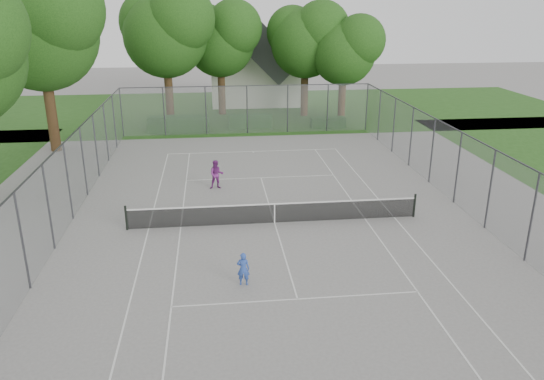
{
  "coord_description": "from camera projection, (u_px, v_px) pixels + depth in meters",
  "views": [
    {
      "loc": [
        -2.57,
        -21.45,
        9.3
      ],
      "look_at": [
        0.0,
        1.0,
        1.2
      ],
      "focal_mm": 35.0,
      "sensor_mm": 36.0,
      "label": 1
    }
  ],
  "objects": [
    {
      "name": "grass_far",
      "position": [
        240.0,
        110.0,
        47.79
      ],
      "size": [
        60.0,
        20.0,
        0.0
      ],
      "primitive_type": "cube",
      "color": "#214B15",
      "rests_on": "ground"
    },
    {
      "name": "tree_far_left",
      "position": [
        166.0,
        28.0,
        40.36
      ],
      "size": [
        7.38,
        6.74,
        10.61
      ],
      "color": "#392514",
      "rests_on": "ground"
    },
    {
      "name": "hedge_left",
      "position": [
        179.0,
        124.0,
        39.77
      ],
      "size": [
        4.54,
        1.36,
        1.14
      ],
      "primitive_type": "cube",
      "color": "#1A4215",
      "rests_on": "ground"
    },
    {
      "name": "girl_player",
      "position": [
        243.0,
        269.0,
        18.2
      ],
      "size": [
        0.48,
        0.35,
        1.21
      ],
      "primitive_type": "imported",
      "rotation": [
        0.0,
        0.0,
        3.0
      ],
      "color": "#2D4DA9",
      "rests_on": "ground"
    },
    {
      "name": "tree_side_back",
      "position": [
        40.0,
        23.0,
        32.07
      ],
      "size": [
        8.11,
        7.4,
        11.65
      ],
      "color": "#392514",
      "rests_on": "ground"
    },
    {
      "name": "tennis_net",
      "position": [
        275.0,
        212.0,
        23.3
      ],
      "size": [
        12.87,
        0.1,
        1.1
      ],
      "color": "black",
      "rests_on": "ground"
    },
    {
      "name": "tree_far_right",
      "position": [
        345.0,
        48.0,
        41.97
      ],
      "size": [
        5.84,
        5.33,
        8.4
      ],
      "color": "#392514",
      "rests_on": "ground"
    },
    {
      "name": "tree_far_midright",
      "position": [
        307.0,
        37.0,
        43.28
      ],
      "size": [
        6.55,
        5.98,
        9.42
      ],
      "color": "#392514",
      "rests_on": "ground"
    },
    {
      "name": "ground",
      "position": [
        275.0,
        223.0,
        23.47
      ],
      "size": [
        120.0,
        120.0,
        0.0
      ],
      "primitive_type": "plane",
      "color": "slate",
      "rests_on": "ground"
    },
    {
      "name": "hedge_right",
      "position": [
        328.0,
        122.0,
        41.02
      ],
      "size": [
        2.65,
        0.97,
        0.8
      ],
      "primitive_type": "cube",
      "color": "#1A4215",
      "rests_on": "ground"
    },
    {
      "name": "hedge_mid",
      "position": [
        250.0,
        121.0,
        40.85
      ],
      "size": [
        3.31,
        0.95,
        1.04
      ],
      "primitive_type": "cube",
      "color": "#1A4215",
      "rests_on": "ground"
    },
    {
      "name": "woman_player",
      "position": [
        217.0,
        175.0,
        27.56
      ],
      "size": [
        0.75,
        0.59,
        1.52
      ],
      "primitive_type": "imported",
      "rotation": [
        0.0,
        0.0,
        0.02
      ],
      "color": "#7C297C",
      "rests_on": "ground"
    },
    {
      "name": "tree_far_midleft",
      "position": [
        221.0,
        36.0,
        43.77
      ],
      "size": [
        6.6,
        6.02,
        9.48
      ],
      "color": "#392514",
      "rests_on": "ground"
    },
    {
      "name": "house",
      "position": [
        254.0,
        60.0,
        49.76
      ],
      "size": [
        8.05,
        6.24,
        10.02
      ],
      "color": "beige",
      "rests_on": "ground"
    },
    {
      "name": "perimeter_fence",
      "position": [
        275.0,
        184.0,
        22.86
      ],
      "size": [
        18.08,
        34.08,
        3.52
      ],
      "color": "#38383D",
      "rests_on": "ground"
    },
    {
      "name": "court_markings",
      "position": [
        275.0,
        223.0,
        23.47
      ],
      "size": [
        11.03,
        23.83,
        0.01
      ],
      "color": "silver",
      "rests_on": "ground"
    }
  ]
}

